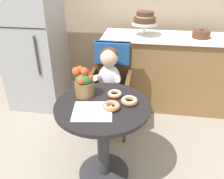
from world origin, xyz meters
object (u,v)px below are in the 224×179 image
(donut_mid, at_px, (115,94))
(refrigerator, at_px, (33,40))
(cafe_table, at_px, (103,127))
(wicker_chair, at_px, (111,74))
(seated_child, at_px, (109,77))
(flower_vase, at_px, (84,82))
(donut_front, at_px, (111,106))
(tiered_cake_stand, at_px, (145,20))
(donut_side, at_px, (129,101))
(round_layer_cake, at_px, (201,34))

(donut_mid, relative_size, refrigerator, 0.07)
(cafe_table, bearing_deg, wicker_chair, 93.66)
(seated_child, relative_size, flower_vase, 2.95)
(donut_front, bearing_deg, donut_mid, 90.44)
(tiered_cake_stand, bearing_deg, donut_side, -92.61)
(tiered_cake_stand, height_order, round_layer_cake, tiered_cake_stand)
(cafe_table, relative_size, round_layer_cake, 3.63)
(donut_mid, distance_m, flower_vase, 0.26)
(round_layer_cake, bearing_deg, refrigerator, -173.98)
(donut_side, relative_size, flower_vase, 0.52)
(donut_mid, relative_size, donut_side, 0.90)
(round_layer_cake, relative_size, refrigerator, 0.12)
(cafe_table, distance_m, refrigerator, 1.56)
(donut_front, height_order, tiered_cake_stand, tiered_cake_stand)
(round_layer_cake, bearing_deg, donut_front, -121.58)
(flower_vase, bearing_deg, wicker_chair, 78.87)
(donut_front, distance_m, donut_side, 0.15)
(cafe_table, xyz_separation_m, round_layer_cake, (0.90, 1.31, 0.43))
(donut_mid, xyz_separation_m, tiered_cake_stand, (0.18, 1.16, 0.34))
(wicker_chair, xyz_separation_m, seated_child, (-0.00, -0.16, 0.04))
(cafe_table, height_order, donut_front, donut_front)
(flower_vase, bearing_deg, cafe_table, -34.63)
(donut_front, xyz_separation_m, donut_side, (0.12, 0.09, 0.00))
(tiered_cake_stand, xyz_separation_m, refrigerator, (-1.30, -0.20, -0.23))
(tiered_cake_stand, relative_size, round_layer_cake, 1.51)
(donut_side, bearing_deg, donut_mid, 143.37)
(refrigerator, bearing_deg, seated_child, -28.26)
(flower_vase, relative_size, refrigerator, 0.14)
(donut_mid, relative_size, tiered_cake_stand, 0.39)
(cafe_table, distance_m, round_layer_cake, 1.65)
(seated_child, relative_size, round_layer_cake, 3.66)
(donut_front, xyz_separation_m, donut_mid, (-0.00, 0.18, -0.00))
(seated_child, xyz_separation_m, refrigerator, (-1.00, 0.54, 0.17))
(cafe_table, relative_size, tiered_cake_stand, 2.40)
(wicker_chair, height_order, donut_side, wicker_chair)
(donut_mid, bearing_deg, refrigerator, 139.48)
(donut_mid, bearing_deg, flower_vase, -173.65)
(wicker_chair, bearing_deg, tiered_cake_stand, 60.70)
(flower_vase, xyz_separation_m, tiered_cake_stand, (0.42, 1.19, 0.24))
(donut_side, bearing_deg, seated_child, 115.35)
(cafe_table, height_order, seated_child, seated_child)
(donut_side, relative_size, round_layer_cake, 0.65)
(wicker_chair, xyz_separation_m, donut_side, (0.24, -0.67, 0.10))
(wicker_chair, relative_size, seated_child, 1.31)
(flower_vase, bearing_deg, tiered_cake_stand, 70.59)
(donut_front, distance_m, round_layer_cake, 1.60)
(donut_front, bearing_deg, seated_child, 101.31)
(cafe_table, distance_m, wicker_chair, 0.73)
(seated_child, bearing_deg, wicker_chair, 90.00)
(seated_child, relative_size, tiered_cake_stand, 2.42)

